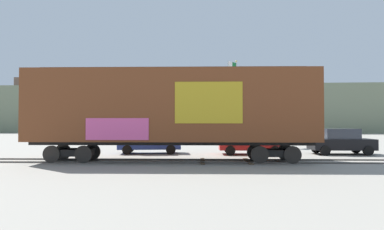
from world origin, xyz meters
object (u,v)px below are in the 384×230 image
at_px(freight_car, 172,107).
at_px(parked_car_blue, 148,141).
at_px(parked_car_red, 250,142).
at_px(parked_car_black, 340,141).
at_px(flagpole, 235,91).

distance_m(freight_car, parked_car_blue, 5.49).
relative_size(parked_car_red, parked_car_black, 1.05).
relative_size(freight_car, parked_car_red, 3.61).
relative_size(freight_car, parked_car_blue, 3.48).
distance_m(freight_car, parked_car_black, 11.99).
xyz_separation_m(freight_car, parked_car_black, (10.79, 4.80, -2.09)).
xyz_separation_m(parked_car_red, parked_car_black, (6.06, 0.42, 0.03)).
bearing_deg(parked_car_blue, freight_car, -63.66).
relative_size(freight_car, parked_car_black, 3.78).
xyz_separation_m(flagpole, parked_car_blue, (-6.51, -8.43, -4.29)).
distance_m(flagpole, parked_car_black, 11.29).
xyz_separation_m(freight_car, flagpole, (4.26, 12.96, 2.16)).
height_order(freight_car, parked_car_black, freight_car).
bearing_deg(flagpole, parked_car_black, -51.35).
bearing_deg(parked_car_red, flagpole, 93.15).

